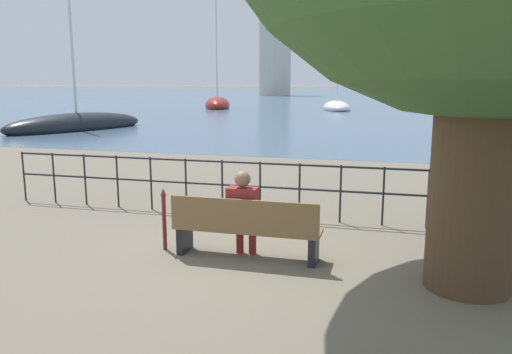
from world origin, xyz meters
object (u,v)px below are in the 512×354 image
seated_person_left (243,210)px  closed_umbrella (164,216)px  sailboat_4 (217,105)px  sailboat_3 (77,125)px  park_bench (246,229)px  sailboat_2 (337,107)px  harbor_lighthouse (275,37)px

seated_person_left → closed_umbrella: seated_person_left is taller
sailboat_4 → sailboat_3: bearing=-108.1°
park_bench → seated_person_left: seated_person_left is taller
sailboat_4 → park_bench: bearing=-89.0°
seated_person_left → sailboat_4: 42.46m
sailboat_3 → sailboat_4: (-0.33, 23.36, 0.09)m
closed_umbrella → sailboat_2: sailboat_2 is taller
park_bench → closed_umbrella: bearing=177.0°
seated_person_left → harbor_lighthouse: bearing=102.7°
seated_person_left → park_bench: bearing=-53.9°
harbor_lighthouse → sailboat_2: bearing=-70.9°
seated_person_left → sailboat_4: bearing=109.9°
seated_person_left → sailboat_2: (-2.84, 39.80, -0.43)m
seated_person_left → sailboat_3: (-14.12, 16.56, -0.42)m
closed_umbrella → harbor_lighthouse: size_ratio=0.04×
park_bench → harbor_lighthouse: 93.76m
sailboat_2 → sailboat_3: (-11.28, -23.24, 0.01)m
seated_person_left → sailboat_4: size_ratio=0.11×
park_bench → sailboat_2: (-2.89, 39.88, -0.17)m
park_bench → harbor_lighthouse: (-20.51, 90.85, 10.76)m
park_bench → sailboat_4: bearing=109.9°
sailboat_3 → sailboat_4: 23.36m
sailboat_3 → sailboat_4: bearing=111.5°
sailboat_2 → sailboat_3: sailboat_3 is taller
park_bench → seated_person_left: bearing=126.1°
closed_umbrella → harbor_lighthouse: 93.41m
sailboat_2 → sailboat_4: sailboat_4 is taller
closed_umbrella → sailboat_4: bearing=108.3°
closed_umbrella → sailboat_2: 39.84m
sailboat_3 → seated_person_left: bearing=-28.9°
seated_person_left → sailboat_2: sailboat_2 is taller
park_bench → sailboat_3: 21.86m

